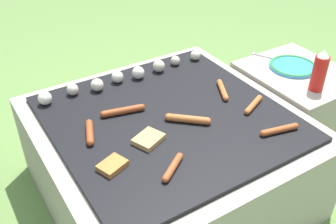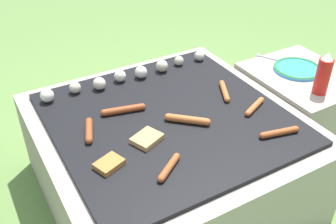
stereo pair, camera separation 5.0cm
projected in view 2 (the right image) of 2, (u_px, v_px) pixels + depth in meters
The scene contains 16 objects.
ground_plane at pixel (168, 190), 1.79m from camera, with size 14.00×14.00×0.00m, color #608442.
grill at pixel (168, 156), 1.67m from camera, with size 1.00×1.00×0.41m.
side_ledge at pixel (296, 111), 1.95m from camera, with size 0.43×0.50×0.41m.
sausage_back_right at pixel (187, 120), 1.51m from camera, with size 0.14×0.13×0.03m.
sausage_mid_right at pixel (123, 110), 1.57m from camera, with size 0.18×0.06×0.03m.
sausage_front_left at pixel (224, 91), 1.69m from camera, with size 0.09×0.15×0.02m.
sausage_front_center at pixel (255, 106), 1.59m from camera, with size 0.14×0.08×0.02m.
sausage_back_left at pixel (89, 130), 1.45m from camera, with size 0.07×0.14×0.03m.
sausage_mid_left at pixel (169, 167), 1.29m from camera, with size 0.12×0.09×0.02m.
sausage_back_center at pixel (279, 132), 1.45m from camera, with size 0.16×0.06×0.02m.
bread_slice_center at pixel (109, 164), 1.31m from camera, with size 0.11×0.09×0.02m.
bread_slice_right at pixel (147, 139), 1.42m from camera, with size 0.13×0.11×0.02m.
mushroom_row at pixel (126, 75), 1.77m from camera, with size 0.81×0.08×0.06m.
plate_colorful at pixel (298, 69), 1.86m from camera, with size 0.23×0.23×0.02m.
condiment_bottle at pixel (323, 74), 1.65m from camera, with size 0.06×0.06×0.19m.
fork_utensil at pixel (273, 59), 1.96m from camera, with size 0.10×0.17×0.01m.
Camera 2 is at (-0.63, -1.10, 1.31)m, focal length 42.00 mm.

